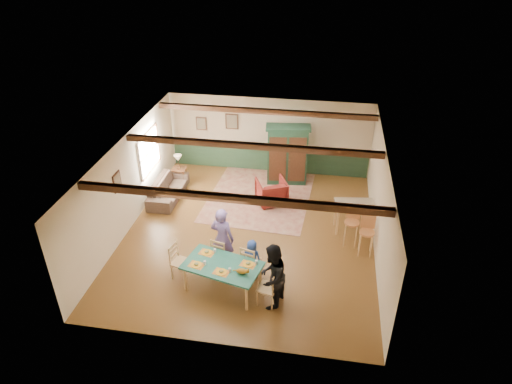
% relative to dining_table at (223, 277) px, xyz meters
% --- Properties ---
extents(floor, '(8.00, 8.00, 0.00)m').
position_rel_dining_table_xyz_m(floor, '(0.22, 2.34, -0.38)').
color(floor, brown).
rests_on(floor, ground).
extents(wall_back, '(7.00, 0.02, 2.70)m').
position_rel_dining_table_xyz_m(wall_back, '(0.22, 6.34, 0.97)').
color(wall_back, beige).
rests_on(wall_back, floor).
extents(wall_left, '(0.02, 8.00, 2.70)m').
position_rel_dining_table_xyz_m(wall_left, '(-3.28, 2.34, 0.97)').
color(wall_left, beige).
rests_on(wall_left, floor).
extents(wall_right, '(0.02, 8.00, 2.70)m').
position_rel_dining_table_xyz_m(wall_right, '(3.72, 2.34, 0.97)').
color(wall_right, beige).
rests_on(wall_right, floor).
extents(ceiling, '(7.00, 8.00, 0.02)m').
position_rel_dining_table_xyz_m(ceiling, '(0.22, 2.34, 2.32)').
color(ceiling, white).
rests_on(ceiling, wall_back).
extents(wainscot_back, '(6.95, 0.03, 0.90)m').
position_rel_dining_table_xyz_m(wainscot_back, '(0.22, 6.32, 0.07)').
color(wainscot_back, '#213C28').
rests_on(wainscot_back, floor).
extents(ceiling_beam_front, '(6.95, 0.16, 0.16)m').
position_rel_dining_table_xyz_m(ceiling_beam_front, '(0.22, 0.04, 2.23)').
color(ceiling_beam_front, black).
rests_on(ceiling_beam_front, ceiling).
extents(ceiling_beam_mid, '(6.95, 0.16, 0.16)m').
position_rel_dining_table_xyz_m(ceiling_beam_mid, '(0.22, 2.74, 2.23)').
color(ceiling_beam_mid, black).
rests_on(ceiling_beam_mid, ceiling).
extents(ceiling_beam_back, '(6.95, 0.16, 0.16)m').
position_rel_dining_table_xyz_m(ceiling_beam_back, '(0.22, 5.34, 2.23)').
color(ceiling_beam_back, black).
rests_on(ceiling_beam_back, ceiling).
extents(window_left, '(0.06, 1.60, 1.30)m').
position_rel_dining_table_xyz_m(window_left, '(-3.25, 4.04, 1.17)').
color(window_left, white).
rests_on(window_left, wall_left).
extents(picture_left_wall, '(0.04, 0.42, 0.52)m').
position_rel_dining_table_xyz_m(picture_left_wall, '(-3.25, 1.74, 1.37)').
color(picture_left_wall, gray).
rests_on(picture_left_wall, wall_left).
extents(picture_back_a, '(0.45, 0.04, 0.55)m').
position_rel_dining_table_xyz_m(picture_back_a, '(-1.08, 6.31, 1.42)').
color(picture_back_a, gray).
rests_on(picture_back_a, wall_back).
extents(picture_back_b, '(0.38, 0.04, 0.48)m').
position_rel_dining_table_xyz_m(picture_back_b, '(-2.18, 6.31, 1.27)').
color(picture_back_b, gray).
rests_on(picture_back_b, wall_back).
extents(dining_table, '(2.01, 1.42, 0.76)m').
position_rel_dining_table_xyz_m(dining_table, '(0.00, 0.00, 0.00)').
color(dining_table, '#1E6150').
rests_on(dining_table, floor).
extents(dining_chair_far_left, '(0.52, 0.53, 0.96)m').
position_rel_dining_table_xyz_m(dining_chair_far_left, '(-0.22, 0.80, 0.10)').
color(dining_chair_far_left, tan).
rests_on(dining_chair_far_left, floor).
extents(dining_chair_far_right, '(0.52, 0.53, 0.96)m').
position_rel_dining_table_xyz_m(dining_chair_far_right, '(0.57, 0.61, 0.10)').
color(dining_chair_far_right, tan).
rests_on(dining_chair_far_right, floor).
extents(dining_chair_end_left, '(0.53, 0.52, 0.96)m').
position_rel_dining_table_xyz_m(dining_chair_end_left, '(-1.13, 0.28, 0.10)').
color(dining_chair_end_left, tan).
rests_on(dining_chair_end_left, floor).
extents(dining_chair_end_right, '(0.53, 0.52, 0.96)m').
position_rel_dining_table_xyz_m(dining_chair_end_right, '(1.13, -0.28, 0.10)').
color(dining_chair_end_right, tan).
rests_on(dining_chair_end_right, floor).
extents(person_man, '(0.72, 0.56, 1.74)m').
position_rel_dining_table_xyz_m(person_man, '(-0.20, 0.88, 0.49)').
color(person_man, slate).
rests_on(person_man, floor).
extents(person_woman, '(0.81, 0.94, 1.67)m').
position_rel_dining_table_xyz_m(person_woman, '(1.22, -0.30, 0.45)').
color(person_woman, black).
rests_on(person_woman, floor).
extents(person_child, '(0.56, 0.43, 1.01)m').
position_rel_dining_table_xyz_m(person_child, '(0.59, 0.69, 0.13)').
color(person_child, '#244090').
rests_on(person_child, floor).
extents(cat, '(0.39, 0.22, 0.18)m').
position_rel_dining_table_xyz_m(cat, '(0.51, -0.23, 0.47)').
color(cat, '#C07C21').
rests_on(cat, dining_table).
extents(place_setting_near_left, '(0.47, 0.39, 0.11)m').
position_rel_dining_table_xyz_m(place_setting_near_left, '(-0.60, -0.11, 0.43)').
color(place_setting_near_left, '#F8AD21').
rests_on(place_setting_near_left, dining_table).
extents(place_setting_near_center, '(0.47, 0.39, 0.11)m').
position_rel_dining_table_xyz_m(place_setting_near_center, '(0.04, -0.27, 0.43)').
color(place_setting_near_center, '#F8AD21').
rests_on(place_setting_near_center, dining_table).
extents(place_setting_far_left, '(0.47, 0.39, 0.11)m').
position_rel_dining_table_xyz_m(place_setting_far_left, '(-0.48, 0.38, 0.43)').
color(place_setting_far_left, '#F8AD21').
rests_on(place_setting_far_left, dining_table).
extents(place_setting_far_right, '(0.47, 0.39, 0.11)m').
position_rel_dining_table_xyz_m(place_setting_far_right, '(0.60, 0.11, 0.43)').
color(place_setting_far_right, '#F8AD21').
rests_on(place_setting_far_right, dining_table).
extents(area_rug, '(3.42, 3.98, 0.01)m').
position_rel_dining_table_xyz_m(area_rug, '(0.19, 4.44, -0.37)').
color(area_rug, tan).
rests_on(area_rug, floor).
extents(armoire, '(1.51, 0.74, 2.06)m').
position_rel_dining_table_xyz_m(armoire, '(0.95, 5.59, 0.65)').
color(armoire, '#122F20').
rests_on(armoire, floor).
extents(armchair, '(1.16, 1.17, 0.81)m').
position_rel_dining_table_xyz_m(armchair, '(0.62, 4.14, 0.03)').
color(armchair, '#4D0F0F').
rests_on(armchair, floor).
extents(sofa, '(0.81, 2.07, 0.60)m').
position_rel_dining_table_xyz_m(sofa, '(-2.73, 3.95, -0.08)').
color(sofa, '#423229').
rests_on(sofa, floor).
extents(end_table, '(0.46, 0.46, 0.54)m').
position_rel_dining_table_xyz_m(end_table, '(-2.66, 4.94, -0.11)').
color(end_table, black).
rests_on(end_table, floor).
extents(table_lamp, '(0.29, 0.29, 0.50)m').
position_rel_dining_table_xyz_m(table_lamp, '(-2.66, 4.94, 0.41)').
color(table_lamp, beige).
rests_on(table_lamp, end_table).
extents(counter_table, '(1.17, 0.78, 0.91)m').
position_rel_dining_table_xyz_m(counter_table, '(3.13, 3.04, 0.08)').
color(counter_table, '#BFAF95').
rests_on(counter_table, floor).
extents(bar_stool_left, '(0.45, 0.48, 1.15)m').
position_rel_dining_table_xyz_m(bar_stool_left, '(3.06, 2.35, 0.20)').
color(bar_stool_left, '#CB834F').
rests_on(bar_stool_left, floor).
extents(bar_stool_right, '(0.42, 0.46, 1.14)m').
position_rel_dining_table_xyz_m(bar_stool_right, '(3.45, 1.97, 0.19)').
color(bar_stool_right, '#CB834F').
rests_on(bar_stool_right, floor).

